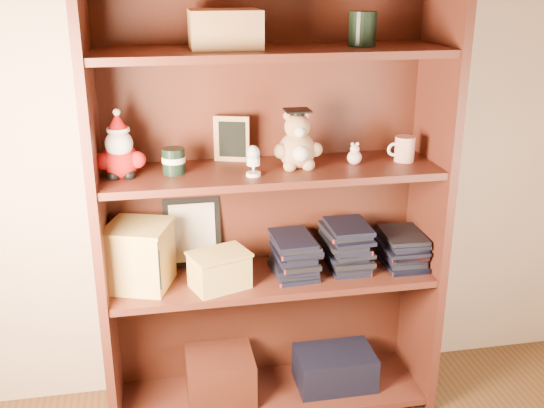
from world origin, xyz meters
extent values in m
cube|color=#C9B191|center=(0.00, 1.50, 1.25)|extent=(3.00, 0.04, 2.50)
cube|color=#512217|center=(-0.48, 1.30, 0.80)|extent=(0.03, 0.35, 1.60)
cube|color=#512217|center=(0.69, 1.30, 0.80)|extent=(0.03, 0.35, 1.60)
cube|color=#4B1F14|center=(0.10, 1.47, 0.80)|extent=(1.20, 0.02, 1.60)
cube|color=#512217|center=(0.10, 1.30, 0.04)|extent=(1.14, 0.33, 0.02)
cube|color=#512217|center=(0.10, 1.30, 1.34)|extent=(1.14, 0.33, 0.02)
cube|color=#4B1F14|center=(-0.10, 1.30, 0.14)|extent=(0.25, 0.22, 0.18)
cube|color=black|center=(0.35, 1.30, 0.12)|extent=(0.30, 0.20, 0.14)
cube|color=#9E7547|center=(-0.05, 1.30, 1.41)|extent=(0.22, 0.18, 0.12)
cylinder|color=black|center=(0.40, 1.30, 1.41)|extent=(0.09, 0.09, 0.11)
cube|color=#512217|center=(0.10, 1.30, 0.54)|extent=(1.14, 0.33, 0.02)
cube|color=#512217|center=(0.10, 1.30, 0.94)|extent=(1.14, 0.33, 0.02)
sphere|color=#A50F0F|center=(-0.40, 1.30, 1.00)|extent=(0.12, 0.12, 0.12)
sphere|color=#A50F0F|center=(-0.45, 1.29, 1.01)|extent=(0.06, 0.06, 0.06)
sphere|color=#A50F0F|center=(-0.34, 1.29, 1.01)|extent=(0.06, 0.06, 0.06)
sphere|color=black|center=(-0.42, 1.28, 0.96)|extent=(0.04, 0.04, 0.04)
sphere|color=black|center=(-0.37, 1.28, 0.96)|extent=(0.04, 0.04, 0.04)
sphere|color=white|center=(-0.40, 1.29, 1.06)|extent=(0.09, 0.09, 0.09)
sphere|color=#D8B293|center=(-0.40, 1.30, 1.08)|extent=(0.06, 0.06, 0.06)
cone|color=#A50F0F|center=(-0.40, 1.30, 1.13)|extent=(0.07, 0.07, 0.06)
sphere|color=white|center=(-0.40, 1.30, 1.16)|extent=(0.02, 0.02, 0.02)
cylinder|color=white|center=(-0.40, 1.30, 1.11)|extent=(0.07, 0.07, 0.01)
cylinder|color=black|center=(-0.23, 1.30, 0.99)|extent=(0.07, 0.07, 0.09)
cylinder|color=beige|center=(-0.23, 1.30, 1.00)|extent=(0.08, 0.08, 0.02)
cube|color=#9E7547|center=(-0.02, 1.42, 1.03)|extent=(0.12, 0.05, 0.16)
cube|color=black|center=(-0.02, 1.41, 1.03)|extent=(0.09, 0.03, 0.13)
cube|color=#9E7547|center=(-0.02, 1.45, 0.96)|extent=(0.07, 0.07, 0.01)
cylinder|color=white|center=(0.03, 1.23, 0.96)|extent=(0.05, 0.05, 0.01)
cone|color=white|center=(0.03, 1.23, 0.98)|extent=(0.02, 0.02, 0.03)
cylinder|color=white|center=(0.03, 1.23, 1.00)|extent=(0.04, 0.04, 0.02)
ellipsoid|color=#AABFCF|center=(0.03, 1.23, 1.03)|extent=(0.04, 0.04, 0.05)
sphere|color=tan|center=(0.19, 1.30, 1.01)|extent=(0.13, 0.13, 0.13)
sphere|color=white|center=(0.19, 1.25, 1.01)|extent=(0.05, 0.05, 0.05)
sphere|color=tan|center=(0.13, 1.29, 1.01)|extent=(0.05, 0.05, 0.05)
sphere|color=tan|center=(0.25, 1.29, 1.01)|extent=(0.05, 0.05, 0.05)
sphere|color=tan|center=(0.16, 1.27, 0.97)|extent=(0.05, 0.05, 0.05)
sphere|color=tan|center=(0.22, 1.27, 0.97)|extent=(0.05, 0.05, 0.05)
sphere|color=tan|center=(0.19, 1.30, 1.09)|extent=(0.09, 0.09, 0.09)
sphere|color=white|center=(0.19, 1.27, 1.08)|extent=(0.04, 0.04, 0.04)
sphere|color=tan|center=(0.16, 1.31, 1.13)|extent=(0.03, 0.03, 0.03)
sphere|color=tan|center=(0.22, 1.31, 1.13)|extent=(0.03, 0.03, 0.03)
cylinder|color=black|center=(0.19, 1.30, 1.14)|extent=(0.04, 0.04, 0.02)
cube|color=black|center=(0.19, 1.30, 1.15)|extent=(0.09, 0.09, 0.01)
cylinder|color=#A50F0F|center=(0.23, 1.29, 1.14)|extent=(0.00, 0.04, 0.03)
sphere|color=beige|center=(0.40, 1.30, 0.97)|extent=(0.05, 0.05, 0.05)
sphere|color=beige|center=(0.40, 1.30, 1.00)|extent=(0.03, 0.03, 0.03)
sphere|color=beige|center=(0.39, 1.30, 1.02)|extent=(0.01, 0.01, 0.01)
sphere|color=beige|center=(0.40, 1.30, 1.02)|extent=(0.01, 0.01, 0.01)
cylinder|color=silver|center=(0.58, 1.30, 0.99)|extent=(0.07, 0.07, 0.09)
torus|color=white|center=(0.54, 1.30, 0.99)|extent=(0.05, 0.01, 0.05)
cube|color=black|center=(-0.17, 1.45, 0.68)|extent=(0.21, 0.05, 0.26)
cube|color=beige|center=(-0.17, 1.43, 0.68)|extent=(0.17, 0.03, 0.22)
cube|color=#DDB95A|center=(-0.36, 1.30, 0.66)|extent=(0.25, 0.25, 0.22)
cube|color=black|center=(-0.36, 1.21, 0.66)|extent=(0.14, 0.05, 0.14)
cube|color=#DDB95A|center=(-0.36, 1.30, 0.77)|extent=(0.26, 0.26, 0.01)
cube|color=#DDB95A|center=(-0.09, 1.24, 0.61)|extent=(0.22, 0.19, 0.12)
cube|color=black|center=(-0.09, 1.17, 0.61)|extent=(0.13, 0.05, 0.08)
cube|color=#DDB95A|center=(-0.09, 1.24, 0.67)|extent=(0.23, 0.20, 0.01)
cube|color=black|center=(0.19, 1.30, 0.56)|extent=(0.14, 0.20, 0.02)
cube|color=black|center=(0.19, 1.30, 0.57)|extent=(0.14, 0.20, 0.02)
cube|color=black|center=(0.19, 1.30, 0.59)|extent=(0.14, 0.20, 0.02)
cube|color=black|center=(0.19, 1.30, 0.61)|extent=(0.14, 0.20, 0.02)
cube|color=black|center=(0.19, 1.30, 0.62)|extent=(0.14, 0.20, 0.02)
cube|color=black|center=(0.19, 1.30, 0.64)|extent=(0.14, 0.20, 0.02)
cube|color=black|center=(0.19, 1.30, 0.65)|extent=(0.14, 0.20, 0.02)
cube|color=black|center=(0.19, 1.30, 0.67)|extent=(0.14, 0.20, 0.02)
cube|color=black|center=(0.19, 1.30, 0.69)|extent=(0.14, 0.20, 0.02)
cube|color=black|center=(0.37, 1.30, 0.56)|extent=(0.14, 0.20, 0.02)
cube|color=black|center=(0.37, 1.30, 0.57)|extent=(0.14, 0.20, 0.02)
cube|color=black|center=(0.37, 1.30, 0.59)|extent=(0.14, 0.20, 0.02)
cube|color=black|center=(0.37, 1.30, 0.61)|extent=(0.14, 0.20, 0.02)
cube|color=black|center=(0.37, 1.30, 0.62)|extent=(0.14, 0.20, 0.02)
cube|color=black|center=(0.37, 1.30, 0.64)|extent=(0.14, 0.20, 0.02)
cube|color=black|center=(0.37, 1.30, 0.65)|extent=(0.14, 0.20, 0.02)
cube|color=black|center=(0.37, 1.30, 0.67)|extent=(0.14, 0.20, 0.02)
cube|color=black|center=(0.37, 1.30, 0.69)|extent=(0.14, 0.20, 0.02)
cube|color=black|center=(0.37, 1.30, 0.70)|extent=(0.14, 0.20, 0.02)
cube|color=black|center=(0.37, 1.30, 0.72)|extent=(0.14, 0.20, 0.02)
cube|color=black|center=(0.59, 1.30, 0.56)|extent=(0.14, 0.20, 0.02)
cube|color=black|center=(0.59, 1.30, 0.57)|extent=(0.14, 0.20, 0.02)
cube|color=black|center=(0.59, 1.30, 0.59)|extent=(0.14, 0.20, 0.02)
cube|color=black|center=(0.59, 1.30, 0.61)|extent=(0.14, 0.20, 0.02)
cube|color=black|center=(0.59, 1.30, 0.62)|extent=(0.14, 0.20, 0.02)
cube|color=black|center=(0.59, 1.30, 0.64)|extent=(0.14, 0.20, 0.02)
cube|color=black|center=(0.59, 1.30, 0.65)|extent=(0.14, 0.20, 0.02)
cube|color=black|center=(0.59, 1.30, 0.67)|extent=(0.14, 0.20, 0.02)
camera|label=1|loc=(-0.28, -0.74, 1.57)|focal=42.00mm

